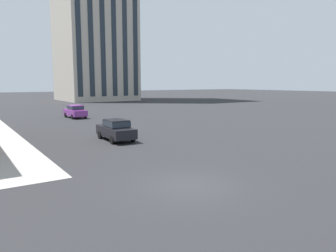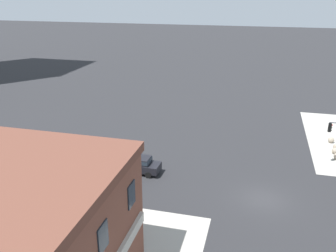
# 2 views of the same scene
# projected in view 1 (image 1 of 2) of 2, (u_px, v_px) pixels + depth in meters

# --- Properties ---
(ground_plane) EXTENTS (320.00, 320.00, 0.00)m
(ground_plane) POSITION_uv_depth(u_px,v_px,m) (188.00, 185.00, 14.35)
(ground_plane) COLOR #262628
(car_main_northbound_near) EXTENTS (2.03, 4.47, 1.68)m
(car_main_northbound_near) POSITION_uv_depth(u_px,v_px,m) (116.00, 129.00, 25.34)
(car_main_northbound_near) COLOR black
(car_main_northbound_near) RESTS_ON ground
(car_main_northbound_far) EXTENTS (1.98, 4.45, 1.68)m
(car_main_northbound_far) POSITION_uv_depth(u_px,v_px,m) (75.00, 111.00, 41.62)
(car_main_northbound_far) COLOR #7A3389
(car_main_northbound_far) RESTS_ON ground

